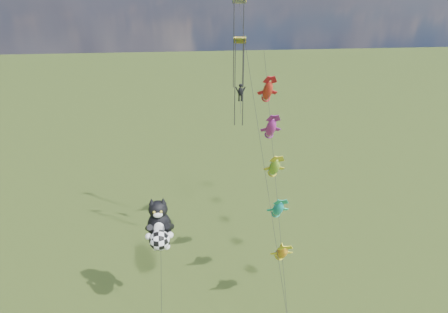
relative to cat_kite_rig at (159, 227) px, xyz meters
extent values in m
cylinder|color=black|center=(-0.13, -1.28, -4.93)|extent=(0.30, 2.76, 6.80)
ellipsoid|color=black|center=(0.00, 0.34, -0.17)|extent=(2.02, 1.71, 2.74)
ellipsoid|color=black|center=(0.00, 0.25, 1.46)|extent=(1.57, 1.45, 1.39)
cone|color=black|center=(-0.43, 0.25, 2.19)|extent=(0.52, 0.52, 0.51)
cone|color=black|center=(0.43, 0.25, 2.19)|extent=(0.52, 0.52, 0.51)
ellipsoid|color=white|center=(0.00, -0.30, 1.33)|extent=(0.75, 0.42, 0.50)
ellipsoid|color=white|center=(0.00, -0.30, 0.09)|extent=(0.88, 0.40, 1.13)
sphere|color=gold|center=(-0.26, -0.36, 1.62)|extent=(0.21, 0.21, 0.21)
sphere|color=gold|center=(0.26, -0.36, 1.62)|extent=(0.21, 0.21, 0.21)
sphere|color=white|center=(-0.81, -0.56, -0.38)|extent=(0.51, 0.51, 0.51)
sphere|color=white|center=(0.81, -0.56, -0.38)|extent=(0.51, 0.51, 0.51)
sphere|color=white|center=(-0.43, 0.21, -2.01)|extent=(0.55, 0.55, 0.55)
sphere|color=white|center=(0.43, 0.21, -2.01)|extent=(0.55, 0.55, 0.55)
sphere|color=white|center=(0.00, -0.82, -0.60)|extent=(1.57, 1.57, 1.57)
cylinder|color=black|center=(9.77, 2.86, 1.58)|extent=(0.50, 15.83, 19.83)
ellipsoid|color=#D84B19|center=(9.67, -0.61, -2.78)|extent=(0.92, 2.27, 2.51)
ellipsoid|color=#1996BF|center=(9.74, 1.60, -0.01)|extent=(0.92, 2.27, 2.51)
ellipsoid|color=green|center=(9.80, 3.81, 2.77)|extent=(0.92, 2.27, 2.51)
ellipsoid|color=#D833A5|center=(9.87, 6.02, 5.54)|extent=(0.92, 2.27, 2.51)
ellipsoid|color=#E54719|center=(9.93, 8.24, 8.32)|extent=(0.92, 2.27, 2.51)
cylinder|color=black|center=(8.28, 0.47, 3.63)|extent=(1.96, 16.98, 23.93)
cube|color=#0D8E39|center=(6.93, 5.81, 13.07)|extent=(0.97, 0.52, 0.56)
cylinder|color=black|center=(6.59, 5.81, 9.46)|extent=(0.08, 0.08, 7.22)
cylinder|color=black|center=(7.27, 5.81, 9.46)|extent=(0.08, 0.08, 7.22)
cylinder|color=black|center=(6.90, 8.95, 12.14)|extent=(0.08, 0.08, 7.60)
cylinder|color=black|center=(7.72, 8.95, 12.14)|extent=(0.08, 0.08, 7.60)
camera|label=1|loc=(2.22, -24.39, 16.75)|focal=30.00mm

